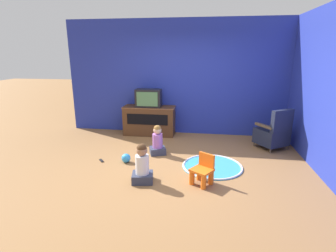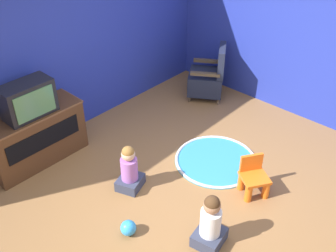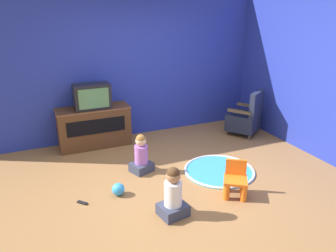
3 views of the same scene
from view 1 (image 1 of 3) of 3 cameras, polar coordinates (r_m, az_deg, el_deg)
ground_plane at (r=4.94m, az=1.00°, el=-8.60°), size 30.00×30.00×0.00m
wall_back at (r=6.70m, az=2.02°, el=10.42°), size 5.64×0.12×2.83m
tv_cabinet at (r=6.67m, az=-4.07°, el=1.30°), size 1.30×0.50×0.73m
television at (r=6.52m, az=-4.25°, el=6.08°), size 0.63×0.34×0.44m
black_armchair at (r=6.09m, az=21.93°, el=-1.50°), size 0.78×0.77×0.91m
yellow_kid_chair at (r=4.26m, az=7.50°, el=-9.93°), size 0.42×0.42×0.48m
play_mat at (r=4.95m, az=9.63°, el=-8.63°), size 1.11×1.11×0.04m
child_watching_left at (r=4.27m, az=-5.63°, el=-8.56°), size 0.38×0.35×0.65m
child_watching_center at (r=5.39m, az=-2.29°, el=-3.41°), size 0.39×0.37×0.62m
toy_ball at (r=5.10m, az=-9.12°, el=-6.91°), size 0.17×0.17×0.17m
remote_control at (r=5.28m, az=-14.27°, el=-7.30°), size 0.13×0.14×0.02m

